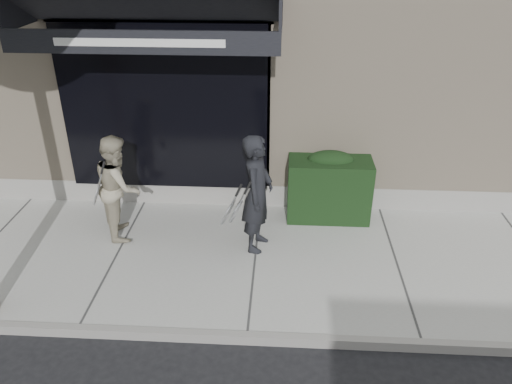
{
  "coord_description": "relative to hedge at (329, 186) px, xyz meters",
  "views": [
    {
      "loc": [
        0.36,
        -5.87,
        4.28
      ],
      "look_at": [
        -0.02,
        0.6,
        0.86
      ],
      "focal_mm": 35.0,
      "sensor_mm": 36.0,
      "label": 1
    }
  ],
  "objects": [
    {
      "name": "ground",
      "position": [
        -1.1,
        -1.25,
        -0.66
      ],
      "size": [
        80.0,
        80.0,
        0.0
      ],
      "primitive_type": "plane",
      "color": "black",
      "rests_on": "ground"
    },
    {
      "name": "sidewalk",
      "position": [
        -1.1,
        -1.25,
        -0.6
      ],
      "size": [
        20.0,
        3.0,
        0.12
      ],
      "primitive_type": "cube",
      "color": "#A4A49E",
      "rests_on": "ground"
    },
    {
      "name": "curb",
      "position": [
        -1.1,
        -2.8,
        -0.59
      ],
      "size": [
        20.0,
        0.1,
        0.14
      ],
      "primitive_type": "cube",
      "color": "gray",
      "rests_on": "ground"
    },
    {
      "name": "building_facade",
      "position": [
        -1.11,
        3.71,
        2.08
      ],
      "size": [
        14.3,
        8.04,
        5.64
      ],
      "color": "beige",
      "rests_on": "ground"
    },
    {
      "name": "hedge",
      "position": [
        0.0,
        0.0,
        0.0
      ],
      "size": [
        1.3,
        0.7,
        1.14
      ],
      "color": "black",
      "rests_on": "sidewalk"
    },
    {
      "name": "pedestrian_front",
      "position": [
        -1.09,
        -0.96,
        0.33
      ],
      "size": [
        0.77,
        0.9,
        1.75
      ],
      "color": "black",
      "rests_on": "sidewalk"
    },
    {
      "name": "pedestrian_back",
      "position": [
        -3.15,
        -0.7,
        0.26
      ],
      "size": [
        0.8,
        0.91,
        1.59
      ],
      "color": "#AFA58C",
      "rests_on": "sidewalk"
    }
  ]
}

